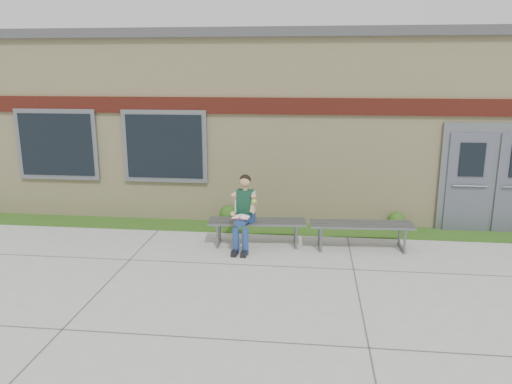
# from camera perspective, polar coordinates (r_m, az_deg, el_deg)

# --- Properties ---
(ground) EXTENTS (80.00, 80.00, 0.00)m
(ground) POSITION_cam_1_polar(r_m,az_deg,el_deg) (8.36, 4.42, -9.87)
(ground) COLOR #9E9E99
(ground) RESTS_ON ground
(grass_strip) EXTENTS (16.00, 0.80, 0.02)m
(grass_strip) POSITION_cam_1_polar(r_m,az_deg,el_deg) (10.78, 4.95, -4.26)
(grass_strip) COLOR #214412
(grass_strip) RESTS_ON ground
(school_building) EXTENTS (16.20, 6.22, 4.20)m
(school_building) POSITION_cam_1_polar(r_m,az_deg,el_deg) (13.69, 5.55, 8.56)
(school_building) COLOR beige
(school_building) RESTS_ON ground
(bench_left) EXTENTS (1.93, 0.68, 0.49)m
(bench_left) POSITION_cam_1_polar(r_m,az_deg,el_deg) (9.75, 0.13, -3.92)
(bench_left) COLOR slate
(bench_left) RESTS_ON ground
(bench_right) EXTENTS (1.98, 0.65, 0.51)m
(bench_right) POSITION_cam_1_polar(r_m,az_deg,el_deg) (9.74, 11.95, -4.18)
(bench_right) COLOR slate
(bench_right) RESTS_ON ground
(girl) EXTENTS (0.50, 0.85, 1.42)m
(girl) POSITION_cam_1_polar(r_m,az_deg,el_deg) (9.46, -1.40, -2.15)
(girl) COLOR navy
(girl) RESTS_ON ground
(shrub_mid) EXTENTS (0.40, 0.40, 0.40)m
(shrub_mid) POSITION_cam_1_polar(r_m,az_deg,el_deg) (11.10, -3.16, -2.56)
(shrub_mid) COLOR #214412
(shrub_mid) RESTS_ON grass_strip
(shrub_east) EXTENTS (0.37, 0.37, 0.37)m
(shrub_east) POSITION_cam_1_polar(r_m,az_deg,el_deg) (11.11, 15.75, -3.15)
(shrub_east) COLOR #214412
(shrub_east) RESTS_ON grass_strip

